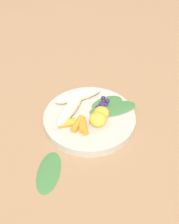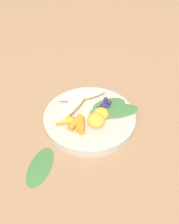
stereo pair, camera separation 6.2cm
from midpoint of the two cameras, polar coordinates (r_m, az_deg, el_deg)
name	(u,v)px [view 2 (the right image)]	position (r m, az deg, el deg)	size (l,w,h in m)	color
ground_plane	(89,121)	(0.65, 2.76, -2.30)	(2.40, 2.40, 0.00)	#99704C
bowl	(89,118)	(0.64, 2.79, -1.56)	(0.26, 0.26, 0.02)	#B2AD9E
banana_peeled_left	(72,106)	(0.63, -1.67, 1.29)	(0.15, 0.03, 0.03)	beige
banana_peeled_right	(82,95)	(0.67, 0.68, 4.24)	(0.15, 0.03, 0.03)	beige
orange_segment_near	(102,113)	(0.62, 5.94, -0.34)	(0.04, 0.04, 0.03)	#F4A833
orange_segment_far	(96,120)	(0.59, 4.69, -2.15)	(0.05, 0.05, 0.04)	#F4A833
carrot_front	(65,120)	(0.60, -3.25, -2.08)	(0.02, 0.02, 0.05)	orange
carrot_mid_left	(67,122)	(0.60, -2.65, -2.58)	(0.01, 0.01, 0.06)	orange
carrot_mid_right	(75,122)	(0.60, -0.59, -2.75)	(0.02, 0.02, 0.05)	orange
carrot_rear	(80,124)	(0.59, 0.56, -3.14)	(0.02, 0.02, 0.05)	orange
carrot_small	(81,125)	(0.59, 1.00, -3.44)	(0.02, 0.02, 0.05)	orange
blueberry_pile	(105,105)	(0.65, 6.55, 1.70)	(0.04, 0.05, 0.02)	#2D234C
kale_leaf_left	(114,111)	(0.64, 8.92, 0.17)	(0.14, 0.06, 0.01)	#3D7038
kale_leaf_right	(109,105)	(0.66, 7.66, 1.62)	(0.10, 0.06, 0.01)	#3D7038
kale_leaf_stray	(40,166)	(0.55, -9.03, -13.40)	(0.11, 0.05, 0.01)	#3D7038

